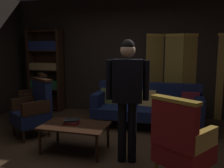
{
  "coord_description": "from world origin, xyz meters",
  "views": [
    {
      "loc": [
        1.17,
        -3.35,
        1.59
      ],
      "look_at": [
        0.0,
        0.8,
        0.95
      ],
      "focal_mm": 39.24,
      "sensor_mm": 36.0,
      "label": 1
    }
  ],
  "objects_px": {
    "coffee_table": "(75,128)",
    "book_red_leather": "(72,122)",
    "velvet_couch": "(147,105)",
    "armchair_wing_right": "(34,109)",
    "armchair_wing_left": "(35,100)",
    "standing_figure": "(127,90)",
    "folding_screen": "(183,75)",
    "armchair_gilt_accent": "(181,142)",
    "bookshelf": "(46,68)",
    "book_black_cloth": "(72,120)"
  },
  "relations": [
    {
      "from": "bookshelf",
      "to": "book_black_cloth",
      "type": "bearing_deg",
      "value": -51.71
    },
    {
      "from": "armchair_gilt_accent",
      "to": "standing_figure",
      "type": "height_order",
      "value": "standing_figure"
    },
    {
      "from": "folding_screen",
      "to": "coffee_table",
      "type": "bearing_deg",
      "value": -123.59
    },
    {
      "from": "standing_figure",
      "to": "bookshelf",
      "type": "bearing_deg",
      "value": 138.37
    },
    {
      "from": "coffee_table",
      "to": "armchair_wing_right",
      "type": "bearing_deg",
      "value": 156.68
    },
    {
      "from": "velvet_couch",
      "to": "armchair_wing_right",
      "type": "relative_size",
      "value": 2.04
    },
    {
      "from": "folding_screen",
      "to": "armchair_wing_left",
      "type": "distance_m",
      "value": 3.3
    },
    {
      "from": "bookshelf",
      "to": "velvet_couch",
      "type": "height_order",
      "value": "bookshelf"
    },
    {
      "from": "coffee_table",
      "to": "book_red_leather",
      "type": "xyz_separation_m",
      "value": [
        -0.07,
        0.04,
        0.07
      ]
    },
    {
      "from": "standing_figure",
      "to": "armchair_wing_left",
      "type": "bearing_deg",
      "value": 151.13
    },
    {
      "from": "velvet_couch",
      "to": "standing_figure",
      "type": "relative_size",
      "value": 1.25
    },
    {
      "from": "armchair_wing_left",
      "to": "standing_figure",
      "type": "xyz_separation_m",
      "value": [
        2.27,
        -1.25,
        0.54
      ]
    },
    {
      "from": "armchair_wing_right",
      "to": "book_red_leather",
      "type": "distance_m",
      "value": 1.01
    },
    {
      "from": "armchair_gilt_accent",
      "to": "book_red_leather",
      "type": "xyz_separation_m",
      "value": [
        -1.64,
        0.49,
        -0.05
      ]
    },
    {
      "from": "velvet_couch",
      "to": "armchair_wing_right",
      "type": "distance_m",
      "value": 2.17
    },
    {
      "from": "armchair_wing_right",
      "to": "standing_figure",
      "type": "xyz_separation_m",
      "value": [
        1.84,
        -0.56,
        0.54
      ]
    },
    {
      "from": "folding_screen",
      "to": "armchair_gilt_accent",
      "type": "xyz_separation_m",
      "value": [
        -0.01,
        -2.84,
        -0.5
      ]
    },
    {
      "from": "velvet_couch",
      "to": "book_black_cloth",
      "type": "distance_m",
      "value": 1.74
    },
    {
      "from": "book_red_leather",
      "to": "book_black_cloth",
      "type": "distance_m",
      "value": 0.04
    },
    {
      "from": "armchair_wing_right",
      "to": "armchair_wing_left",
      "type": "bearing_deg",
      "value": 121.76
    },
    {
      "from": "velvet_couch",
      "to": "book_black_cloth",
      "type": "bearing_deg",
      "value": -124.29
    },
    {
      "from": "bookshelf",
      "to": "book_black_cloth",
      "type": "height_order",
      "value": "bookshelf"
    },
    {
      "from": "folding_screen",
      "to": "coffee_table",
      "type": "xyz_separation_m",
      "value": [
        -1.58,
        -2.38,
        -0.61
      ]
    },
    {
      "from": "velvet_couch",
      "to": "standing_figure",
      "type": "bearing_deg",
      "value": -92.29
    },
    {
      "from": "velvet_couch",
      "to": "armchair_gilt_accent",
      "type": "xyz_separation_m",
      "value": [
        0.66,
        -1.93,
        0.04
      ]
    },
    {
      "from": "coffee_table",
      "to": "armchair_wing_right",
      "type": "xyz_separation_m",
      "value": [
        -1.0,
        0.43,
        0.12
      ]
    },
    {
      "from": "armchair_wing_left",
      "to": "standing_figure",
      "type": "height_order",
      "value": "standing_figure"
    },
    {
      "from": "standing_figure",
      "to": "coffee_table",
      "type": "bearing_deg",
      "value": 171.39
    },
    {
      "from": "armchair_wing_left",
      "to": "book_red_leather",
      "type": "relative_size",
      "value": 4.65
    },
    {
      "from": "armchair_wing_left",
      "to": "armchair_gilt_accent",
      "type": "bearing_deg",
      "value": -27.77
    },
    {
      "from": "bookshelf",
      "to": "armchair_wing_right",
      "type": "bearing_deg",
      "value": -66.03
    },
    {
      "from": "armchair_wing_left",
      "to": "standing_figure",
      "type": "bearing_deg",
      "value": -28.87
    },
    {
      "from": "coffee_table",
      "to": "armchair_gilt_accent",
      "type": "relative_size",
      "value": 0.96
    },
    {
      "from": "folding_screen",
      "to": "bookshelf",
      "type": "height_order",
      "value": "bookshelf"
    },
    {
      "from": "armchair_gilt_accent",
      "to": "book_red_leather",
      "type": "distance_m",
      "value": 1.72
    },
    {
      "from": "bookshelf",
      "to": "book_black_cloth",
      "type": "relative_size",
      "value": 9.27
    },
    {
      "from": "armchair_wing_right",
      "to": "standing_figure",
      "type": "height_order",
      "value": "standing_figure"
    },
    {
      "from": "bookshelf",
      "to": "armchair_wing_right",
      "type": "xyz_separation_m",
      "value": [
        0.79,
        -1.79,
        -0.59
      ]
    },
    {
      "from": "book_black_cloth",
      "to": "bookshelf",
      "type": "bearing_deg",
      "value": 128.29
    },
    {
      "from": "velvet_couch",
      "to": "standing_figure",
      "type": "height_order",
      "value": "standing_figure"
    },
    {
      "from": "bookshelf",
      "to": "standing_figure",
      "type": "distance_m",
      "value": 3.53
    },
    {
      "from": "velvet_couch",
      "to": "book_black_cloth",
      "type": "relative_size",
      "value": 9.58
    },
    {
      "from": "coffee_table",
      "to": "book_red_leather",
      "type": "distance_m",
      "value": 0.1
    },
    {
      "from": "coffee_table",
      "to": "standing_figure",
      "type": "height_order",
      "value": "standing_figure"
    },
    {
      "from": "bookshelf",
      "to": "coffee_table",
      "type": "bearing_deg",
      "value": -51.07
    },
    {
      "from": "armchair_wing_left",
      "to": "armchair_wing_right",
      "type": "height_order",
      "value": "same"
    },
    {
      "from": "armchair_wing_right",
      "to": "book_red_leather",
      "type": "bearing_deg",
      "value": -22.97
    },
    {
      "from": "armchair_gilt_accent",
      "to": "armchair_wing_right",
      "type": "distance_m",
      "value": 2.72
    },
    {
      "from": "coffee_table",
      "to": "armchair_gilt_accent",
      "type": "bearing_deg",
      "value": -16.11
    },
    {
      "from": "armchair_gilt_accent",
      "to": "velvet_couch",
      "type": "bearing_deg",
      "value": 108.95
    }
  ]
}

